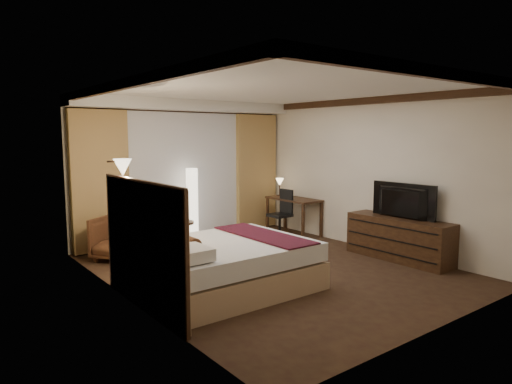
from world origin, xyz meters
TOP-DOWN VIEW (x-y plane):
  - floor at (0.00, 0.00)m, footprint 4.50×5.50m
  - ceiling at (0.00, 0.00)m, footprint 4.50×5.50m
  - back_wall at (0.00, 2.75)m, footprint 4.50×0.02m
  - left_wall at (-2.25, 0.00)m, footprint 0.02×5.50m
  - right_wall at (2.25, 0.00)m, footprint 0.02×5.50m
  - crown_molding at (0.00, 0.00)m, footprint 4.50×5.50m
  - soffit at (0.00, 2.50)m, footprint 4.50×0.50m
  - curtain_sheer at (0.00, 2.67)m, footprint 2.48×0.04m
  - curtain_left_drape at (-1.70, 2.61)m, footprint 1.00×0.14m
  - curtain_right_drape at (1.70, 2.61)m, footprint 1.00×0.14m
  - wall_sconce at (-2.09, 0.55)m, footprint 0.24×0.24m
  - bed at (-1.08, -0.31)m, footprint 2.22×1.73m
  - headboard at (-2.20, -0.31)m, footprint 0.12×2.03m
  - armchair at (-1.61, 1.94)m, footprint 1.04×1.05m
  - side_table at (-0.54, 1.90)m, footprint 0.47×0.47m
  - floor_lamp at (-0.03, 2.38)m, footprint 0.30×0.30m
  - desk at (1.95, 1.66)m, footprint 0.55×1.20m
  - desk_lamp at (1.95, 2.11)m, footprint 0.18×0.18m
  - office_chair at (1.53, 1.61)m, footprint 0.47×0.47m
  - dresser at (2.00, -0.86)m, footprint 0.50×1.79m
  - television at (1.97, -0.86)m, footprint 0.68×1.16m

SIDE VIEW (x-z plane):
  - floor at x=0.00m, z-range -0.01..0.01m
  - side_table at x=-0.54m, z-range 0.00..0.51m
  - bed at x=-1.08m, z-range 0.00..0.65m
  - dresser at x=2.00m, z-range 0.00..0.70m
  - desk at x=1.95m, z-range 0.00..0.75m
  - armchair at x=-1.61m, z-range 0.00..0.79m
  - office_chair at x=1.53m, z-range 0.00..0.96m
  - floor_lamp at x=-0.03m, z-range 0.00..1.43m
  - headboard at x=-2.20m, z-range 0.00..1.50m
  - desk_lamp at x=1.95m, z-range 0.75..1.09m
  - television at x=1.97m, z-range 0.95..1.10m
  - curtain_sheer at x=0.00m, z-range 0.02..2.48m
  - curtain_left_drape at x=-1.70m, z-range 0.02..2.48m
  - curtain_right_drape at x=1.70m, z-range 0.02..2.48m
  - back_wall at x=0.00m, z-range 0.00..2.70m
  - left_wall at x=-2.25m, z-range 0.00..2.70m
  - right_wall at x=2.25m, z-range 0.00..2.70m
  - wall_sconce at x=-2.09m, z-range 1.50..1.74m
  - soffit at x=0.00m, z-range 2.50..2.70m
  - crown_molding at x=0.00m, z-range 2.58..2.70m
  - ceiling at x=0.00m, z-range 2.70..2.71m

